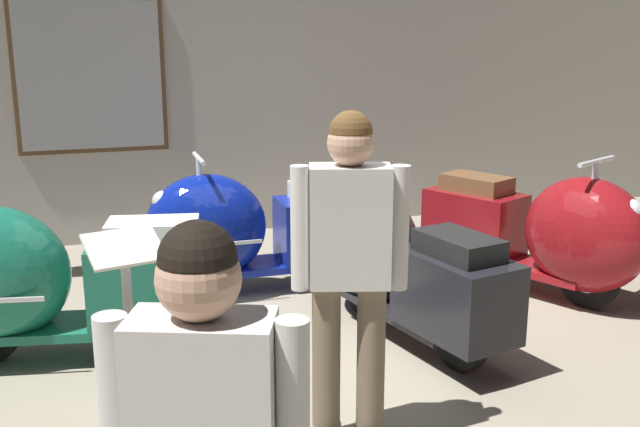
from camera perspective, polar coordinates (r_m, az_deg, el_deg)
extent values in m
plane|color=gray|center=(4.67, 0.85, -11.21)|extent=(60.00, 60.00, 0.00)
cube|color=#ADA89E|center=(7.41, -7.86, 12.31)|extent=(18.00, 0.20, 3.60)
cube|color=brown|center=(7.17, -17.49, 10.24)|extent=(1.36, 0.03, 1.43)
cube|color=#9E9E9E|center=(7.15, -17.48, 10.24)|extent=(1.28, 0.01, 1.35)
cylinder|color=black|center=(4.76, -11.98, -8.03)|extent=(0.47, 0.18, 0.46)
cylinder|color=silver|center=(4.76, -11.98, -8.03)|extent=(0.22, 0.15, 0.21)
cube|color=#196B51|center=(4.85, -18.45, -8.32)|extent=(1.15, 0.63, 0.06)
cube|color=#196B51|center=(4.67, -12.69, -5.16)|extent=(0.86, 0.61, 0.50)
cube|color=silver|center=(4.58, -12.90, -1.36)|extent=(0.60, 0.43, 0.14)
cylinder|color=black|center=(5.72, -9.31, -4.25)|extent=(0.44, 0.10, 0.44)
cylinder|color=silver|center=(5.72, -9.31, -4.25)|extent=(0.20, 0.11, 0.20)
cylinder|color=black|center=(5.94, 0.77, -3.36)|extent=(0.44, 0.10, 0.44)
cylinder|color=silver|center=(5.94, 0.77, -3.36)|extent=(0.20, 0.11, 0.20)
cube|color=navy|center=(5.81, -4.17, -4.02)|extent=(1.06, 0.42, 0.06)
ellipsoid|color=navy|center=(5.64, -8.88, -1.15)|extent=(0.94, 0.60, 0.84)
cube|color=navy|center=(5.86, 0.37, -1.13)|extent=(0.76, 0.46, 0.49)
cube|color=silver|center=(5.79, 0.37, 1.83)|extent=(0.54, 0.32, 0.13)
sphere|color=silver|center=(5.55, -12.14, 0.92)|extent=(0.17, 0.17, 0.17)
cylinder|color=silver|center=(5.55, -9.36, 2.68)|extent=(0.05, 0.05, 0.31)
cylinder|color=silver|center=(5.52, -9.42, 4.26)|extent=(0.05, 0.49, 0.04)
cube|color=silver|center=(5.38, -8.40, -2.46)|extent=(0.74, 0.03, 0.03)
cylinder|color=black|center=(5.29, 3.45, -5.58)|extent=(0.17, 0.45, 0.44)
cylinder|color=silver|center=(5.29, 3.45, -5.58)|extent=(0.14, 0.21, 0.20)
cylinder|color=black|center=(4.53, 10.80, -9.26)|extent=(0.17, 0.45, 0.44)
cylinder|color=silver|center=(4.53, 10.80, -9.26)|extent=(0.14, 0.21, 0.20)
cube|color=black|center=(4.91, 6.82, -7.53)|extent=(0.59, 1.09, 0.05)
ellipsoid|color=black|center=(5.16, 3.83, -2.49)|extent=(0.74, 1.01, 0.83)
cube|color=black|center=(4.47, 10.58, -6.24)|extent=(0.57, 0.81, 0.48)
cube|color=black|center=(4.38, 10.75, -2.47)|extent=(0.40, 0.57, 0.13)
sphere|color=silver|center=(5.35, 2.04, 0.65)|extent=(0.16, 0.16, 0.16)
cylinder|color=silver|center=(5.09, 3.70, 1.72)|extent=(0.05, 0.05, 0.31)
cylinder|color=silver|center=(5.06, 3.72, 3.42)|extent=(0.48, 0.13, 0.03)
cylinder|color=black|center=(5.76, 20.25, -4.75)|extent=(0.27, 0.45, 0.45)
cylinder|color=silver|center=(5.76, 20.25, -4.75)|extent=(0.18, 0.23, 0.20)
cylinder|color=black|center=(6.27, 11.51, -2.69)|extent=(0.27, 0.45, 0.45)
cylinder|color=silver|center=(6.27, 11.51, -2.69)|extent=(0.18, 0.23, 0.20)
cube|color=maroon|center=(6.00, 15.68, -3.89)|extent=(0.82, 1.14, 0.06)
ellipsoid|color=maroon|center=(5.70, 20.01, -1.57)|extent=(0.93, 1.10, 0.86)
cube|color=maroon|center=(6.18, 11.96, -0.57)|extent=(0.73, 0.88, 0.50)
cube|color=brown|center=(6.11, 12.10, 2.30)|extent=(0.51, 0.62, 0.14)
sphere|color=silver|center=(5.52, 23.13, 0.19)|extent=(0.17, 0.17, 0.17)
cylinder|color=silver|center=(5.60, 20.65, 2.25)|extent=(0.05, 0.05, 0.32)
cylinder|color=silver|center=(5.57, 20.78, 3.83)|extent=(0.46, 0.24, 0.04)
cube|color=silver|center=(1.90, -9.02, -15.69)|extent=(0.40, 0.31, 0.54)
cylinder|color=silver|center=(1.87, -2.11, -16.31)|extent=(0.08, 0.08, 0.56)
cylinder|color=silver|center=(1.96, -15.56, -15.37)|extent=(0.08, 0.08, 0.56)
sphere|color=tan|center=(1.74, -9.47, -5.03)|extent=(0.21, 0.21, 0.21)
sphere|color=black|center=(1.73, -9.53, -3.58)|extent=(0.19, 0.19, 0.19)
cylinder|color=#72604C|center=(3.62, 4.00, -10.44)|extent=(0.14, 0.14, 0.81)
cylinder|color=#72604C|center=(3.61, 0.49, -10.49)|extent=(0.14, 0.14, 0.81)
cube|color=silver|center=(3.41, 2.35, -1.00)|extent=(0.42, 0.30, 0.58)
cylinder|color=silver|center=(3.43, 6.23, -1.14)|extent=(0.09, 0.09, 0.59)
cylinder|color=silver|center=(3.41, -1.57, -1.18)|extent=(0.09, 0.09, 0.59)
sphere|color=tan|center=(3.33, 2.41, 5.52)|extent=(0.22, 0.22, 0.22)
sphere|color=brown|center=(3.33, 2.42, 6.36)|extent=(0.20, 0.20, 0.20)
cylinder|color=#A5A5AD|center=(3.46, -14.48, -11.12)|extent=(0.04, 0.04, 1.03)
cube|color=silver|center=(3.27, -15.04, -2.58)|extent=(0.36, 0.29, 0.12)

